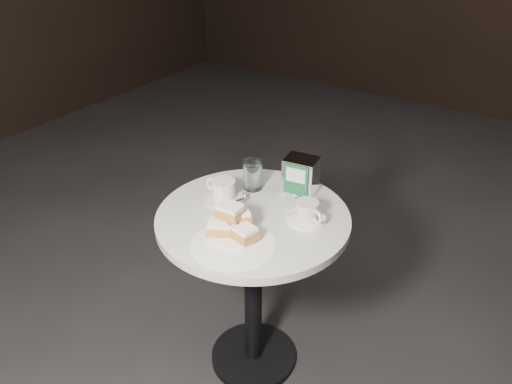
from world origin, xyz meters
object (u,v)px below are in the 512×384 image
(beignet_plate, at_px, (233,225))
(water_glass_left, at_px, (253,175))
(napkin_dispenser, at_px, (301,175))
(coffee_cup_left, at_px, (223,192))
(coffee_cup_right, at_px, (307,213))
(cafe_table, at_px, (253,258))
(water_glass_right, at_px, (300,182))

(beignet_plate, bearing_deg, water_glass_left, 111.80)
(beignet_plate, bearing_deg, napkin_dispenser, 82.73)
(beignet_plate, distance_m, coffee_cup_left, 0.23)
(coffee_cup_left, bearing_deg, beignet_plate, -40.18)
(coffee_cup_right, xyz_separation_m, water_glass_left, (-0.28, 0.08, 0.03))
(beignet_plate, height_order, water_glass_left, water_glass_left)
(coffee_cup_left, distance_m, water_glass_left, 0.14)
(cafe_table, height_order, napkin_dispenser, napkin_dispenser)
(coffee_cup_left, distance_m, coffee_cup_right, 0.33)
(cafe_table, xyz_separation_m, water_glass_right, (0.07, 0.22, 0.25))
(beignet_plate, relative_size, water_glass_left, 1.67)
(cafe_table, height_order, coffee_cup_right, coffee_cup_right)
(cafe_table, relative_size, water_glass_right, 6.84)
(beignet_plate, relative_size, napkin_dispenser, 1.40)
(coffee_cup_right, bearing_deg, napkin_dispenser, 147.81)
(coffee_cup_left, xyz_separation_m, water_glass_right, (0.22, 0.19, 0.02))
(water_glass_left, bearing_deg, cafe_table, -56.14)
(cafe_table, relative_size, napkin_dispenser, 5.26)
(coffee_cup_left, xyz_separation_m, water_glass_left, (0.04, 0.13, 0.02))
(coffee_cup_right, relative_size, water_glass_left, 1.56)
(coffee_cup_right, xyz_separation_m, water_glass_right, (-0.11, 0.14, 0.02))
(beignet_plate, distance_m, water_glass_right, 0.36)
(coffee_cup_right, relative_size, water_glass_right, 1.70)
(coffee_cup_left, bearing_deg, cafe_table, -4.56)
(cafe_table, bearing_deg, beignet_plate, -84.67)
(water_glass_right, bearing_deg, cafe_table, -107.40)
(water_glass_right, bearing_deg, water_glass_left, -160.80)
(beignet_plate, relative_size, coffee_cup_left, 1.16)
(coffee_cup_left, relative_size, napkin_dispenser, 1.20)
(napkin_dispenser, bearing_deg, cafe_table, -111.64)
(beignet_plate, distance_m, napkin_dispenser, 0.38)
(coffee_cup_left, relative_size, coffee_cup_right, 0.92)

